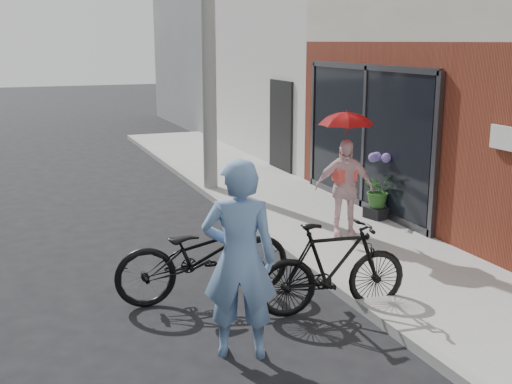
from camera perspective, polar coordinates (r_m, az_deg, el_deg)
ground at (r=7.36m, az=2.04°, el=-10.89°), size 80.00×80.00×0.00m
sidewalk at (r=9.91m, az=8.60°, el=-4.21°), size 2.20×24.00×0.12m
curb at (r=9.40m, az=2.44°, el=-5.04°), size 0.12×24.00×0.12m
plaster_building at (r=18.10m, az=12.04°, el=14.55°), size 8.00×6.00×7.00m
east_building_far at (r=24.27m, az=2.66°, el=14.42°), size 8.00×8.00×7.00m
utility_pole at (r=12.74m, az=-4.29°, el=15.44°), size 0.28×0.28×7.00m
officer at (r=6.14m, az=-1.48°, el=-6.02°), size 0.85×0.71×1.97m
bike_left at (r=7.63m, az=-4.67°, el=-5.55°), size 2.13×0.80×1.11m
bike_right at (r=7.30m, az=6.83°, el=-6.68°), size 1.82×0.68×1.07m
kimono_woman at (r=9.73m, az=7.83°, el=0.37°), size 0.94×0.67×1.48m
parasol at (r=9.54m, az=8.04°, el=6.71°), size 0.78×0.78×0.68m
planter at (r=10.93m, az=10.76°, el=-1.79°), size 0.43×0.43×0.19m
potted_plant at (r=10.84m, az=10.84°, el=0.21°), size 0.54×0.47×0.60m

